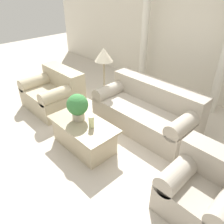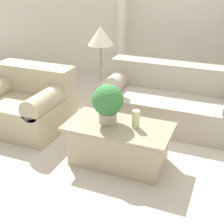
{
  "view_description": "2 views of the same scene",
  "coord_description": "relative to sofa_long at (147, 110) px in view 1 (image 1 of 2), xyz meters",
  "views": [
    {
      "loc": [
        2.56,
        -2.16,
        2.54
      ],
      "look_at": [
        0.3,
        0.01,
        0.6
      ],
      "focal_mm": 35.0,
      "sensor_mm": 36.0,
      "label": 1
    },
    {
      "loc": [
        1.21,
        -3.38,
        2.13
      ],
      "look_at": [
        -0.08,
        -0.26,
        0.55
      ],
      "focal_mm": 50.0,
      "sensor_mm": 36.0,
      "label": 2
    }
  ],
  "objects": [
    {
      "name": "ground_plane",
      "position": [
        -0.43,
        -0.85,
        -0.34
      ],
      "size": [
        16.0,
        16.0,
        0.0
      ],
      "primitive_type": "plane",
      "color": "beige"
    },
    {
      "name": "armchair",
      "position": [
        1.65,
        -0.98,
        0.01
      ],
      "size": [
        0.9,
        0.85,
        0.8
      ],
      "color": "#ADA393",
      "rests_on": "ground_plane"
    },
    {
      "name": "loveseat",
      "position": [
        -1.91,
        -0.9,
        0.01
      ],
      "size": [
        1.18,
        1.0,
        0.84
      ],
      "color": "#B7AA8B",
      "rests_on": "ground_plane"
    },
    {
      "name": "wall_back",
      "position": [
        -0.43,
        1.85,
        1.26
      ],
      "size": [
        10.0,
        0.06,
        3.2
      ],
      "color": "silver",
      "rests_on": "ground_plane"
    },
    {
      "name": "sofa_long",
      "position": [
        0.0,
        0.0,
        0.0
      ],
      "size": [
        2.0,
        1.0,
        0.84
      ],
      "color": "#ADA393",
      "rests_on": "ground_plane"
    },
    {
      "name": "column_left",
      "position": [
        -1.34,
        1.46,
        0.82
      ],
      "size": [
        0.25,
        0.25,
        2.28
      ],
      "color": "silver",
      "rests_on": "ground_plane"
    },
    {
      "name": "floor_lamp",
      "position": [
        -1.07,
        -0.16,
        0.8
      ],
      "size": [
        0.37,
        0.37,
        1.36
      ],
      "color": "gray",
      "rests_on": "ground_plane"
    },
    {
      "name": "coffee_table",
      "position": [
        -0.34,
        -1.3,
        -0.1
      ],
      "size": [
        1.21,
        0.64,
        0.49
      ],
      "color": "tan",
      "rests_on": "ground_plane"
    },
    {
      "name": "potted_plant",
      "position": [
        -0.48,
        -1.27,
        0.4
      ],
      "size": [
        0.36,
        0.36,
        0.46
      ],
      "color": "#B2A893",
      "rests_on": "coffee_table"
    },
    {
      "name": "column_right",
      "position": [
        0.66,
        1.46,
        0.82
      ],
      "size": [
        0.25,
        0.25,
        2.28
      ],
      "color": "silver",
      "rests_on": "ground_plane"
    },
    {
      "name": "pillar_candle",
      "position": [
        -0.15,
        -1.27,
        0.25
      ],
      "size": [
        0.09,
        0.09,
        0.21
      ],
      "color": "beige",
      "rests_on": "coffee_table"
    }
  ]
}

